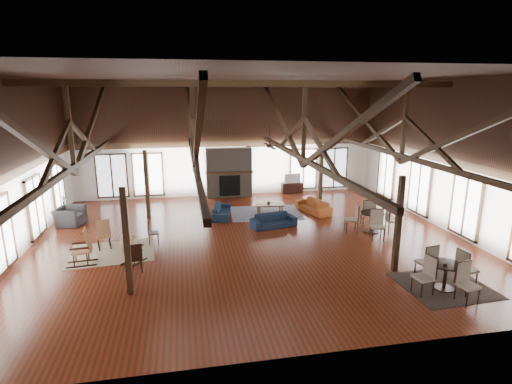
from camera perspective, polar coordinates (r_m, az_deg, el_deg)
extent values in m
plane|color=maroon|center=(15.32, -0.81, -6.82)|extent=(16.00, 16.00, 0.00)
cube|color=black|center=(14.32, -0.90, 16.22)|extent=(16.00, 14.00, 0.02)
cube|color=white|center=(21.38, -4.07, 7.44)|extent=(16.00, 0.02, 6.00)
cube|color=white|center=(7.90, 7.83, -4.28)|extent=(16.00, 0.02, 6.00)
cube|color=white|center=(15.36, -31.77, 2.73)|extent=(0.02, 14.00, 6.00)
cube|color=white|center=(17.71, 25.68, 4.70)|extent=(0.02, 14.00, 6.00)
cube|color=black|center=(14.31, -0.90, 15.22)|extent=(15.60, 0.18, 0.22)
cube|color=black|center=(14.75, -24.54, 3.38)|extent=(0.16, 13.70, 0.18)
cube|color=black|center=(14.59, -25.08, 8.59)|extent=(0.14, 0.14, 2.70)
cube|color=black|center=(18.00, -22.36, 9.26)|extent=(0.15, 7.07, 3.12)
cube|color=black|center=(11.25, -29.27, 6.21)|extent=(0.15, 7.07, 3.12)
cube|color=black|center=(14.31, -8.79, 4.20)|extent=(0.16, 13.70, 0.18)
cube|color=black|center=(14.15, -9.00, 9.59)|extent=(0.14, 0.14, 2.70)
cube|color=black|center=(17.65, -9.36, 10.04)|extent=(0.15, 7.07, 3.12)
cube|color=black|center=(10.68, -8.35, 7.52)|extent=(0.15, 7.07, 3.12)
cube|color=black|center=(14.97, 6.73, 4.71)|extent=(0.16, 13.70, 0.18)
cube|color=black|center=(14.82, 6.89, 9.86)|extent=(0.14, 0.14, 2.70)
cube|color=black|center=(18.19, 3.54, 10.31)|extent=(0.15, 7.07, 3.12)
cube|color=black|center=(11.55, 12.08, 7.85)|extent=(0.15, 7.07, 3.12)
cube|color=black|center=(16.60, 20.09, 4.87)|extent=(0.16, 13.70, 0.18)
cube|color=black|center=(16.46, 20.49, 9.50)|extent=(0.14, 0.14, 2.70)
cube|color=black|center=(19.55, 15.17, 10.12)|extent=(0.15, 7.07, 3.12)
cube|color=black|center=(13.59, 27.99, 7.43)|extent=(0.15, 7.07, 3.12)
cube|color=black|center=(11.42, -18.00, -6.84)|extent=(0.16, 0.16, 3.05)
cube|color=black|center=(13.01, 19.65, -4.41)|extent=(0.16, 0.16, 3.05)
cube|color=black|center=(18.11, -15.35, 1.01)|extent=(0.16, 0.16, 3.05)
cube|color=black|center=(19.15, 9.24, 2.03)|extent=(0.16, 0.16, 3.05)
cube|color=brown|center=(21.33, -3.89, 2.80)|extent=(2.40, 0.62, 2.60)
cube|color=black|center=(21.16, -3.76, 0.91)|extent=(1.10, 0.06, 1.10)
cube|color=#321E0F|center=(21.05, -3.80, 2.79)|extent=(2.50, 0.20, 0.12)
cylinder|color=black|center=(13.50, 1.97, 8.05)|extent=(0.04, 0.04, 0.70)
cylinder|color=black|center=(13.54, 1.96, 6.58)|extent=(0.20, 0.20, 0.10)
cube|color=black|center=(13.64, 3.82, 6.62)|extent=(0.70, 0.12, 0.02)
cube|color=black|center=(13.97, 1.56, 6.82)|extent=(0.12, 0.70, 0.02)
cube|color=black|center=(13.45, 0.07, 6.54)|extent=(0.70, 0.12, 0.02)
cube|color=black|center=(13.10, 2.39, 6.32)|extent=(0.12, 0.70, 0.02)
imported|color=#131E34|center=(16.66, 2.53, -4.09)|extent=(1.99, 1.10, 0.55)
imported|color=#132035|center=(18.02, -4.94, -2.71)|extent=(1.95, 1.03, 0.54)
imported|color=#9D4A1E|center=(18.86, 8.21, -2.00)|extent=(2.08, 1.29, 0.57)
cube|color=brown|center=(18.33, 2.00, -1.81)|extent=(1.29, 0.72, 0.06)
cube|color=brown|center=(18.10, 0.52, -2.80)|extent=(0.06, 0.06, 0.42)
cube|color=brown|center=(18.48, 0.27, -2.43)|extent=(0.06, 0.06, 0.42)
cube|color=brown|center=(18.32, 3.73, -2.61)|extent=(0.06, 0.06, 0.42)
cube|color=brown|center=(18.70, 3.42, -2.26)|extent=(0.06, 0.06, 0.42)
imported|color=#B2B2B2|center=(18.22, 1.80, -1.53)|extent=(0.21, 0.21, 0.17)
imported|color=#2A2A2C|center=(18.62, -25.06, -3.14)|extent=(1.34, 1.23, 0.75)
cube|color=black|center=(19.46, -25.64, -2.75)|extent=(0.44, 0.44, 0.59)
cylinder|color=black|center=(19.34, -25.78, -1.42)|extent=(0.08, 0.08, 0.35)
cone|color=white|center=(19.28, -25.86, -0.75)|extent=(0.31, 0.31, 0.25)
cube|color=#A56B3E|center=(15.56, -20.96, -5.86)|extent=(0.56, 0.55, 0.05)
cube|color=#A56B3E|center=(15.26, -20.99, -4.98)|extent=(0.50, 0.29, 0.67)
cube|color=black|center=(15.68, -21.54, -7.26)|extent=(0.26, 0.81, 0.05)
cube|color=black|center=(15.70, -20.13, -7.10)|extent=(0.26, 0.81, 0.05)
cube|color=#A56B3E|center=(13.86, -17.13, -8.04)|extent=(0.62, 0.62, 0.05)
cube|color=#A56B3E|center=(13.61, -17.83, -7.10)|extent=(0.47, 0.41, 0.65)
cube|color=black|center=(14.12, -17.59, -9.29)|extent=(0.52, 0.67, 0.05)
cube|color=black|center=(13.87, -16.45, -9.63)|extent=(0.52, 0.67, 0.05)
cube|color=#A56B3E|center=(14.24, -23.75, -7.76)|extent=(0.56, 0.58, 0.06)
cube|color=#A56B3E|center=(14.08, -22.92, -6.33)|extent=(0.26, 0.55, 0.76)
cube|color=black|center=(14.19, -23.68, -9.71)|extent=(0.94, 0.15, 0.06)
cube|color=black|center=(14.60, -23.49, -9.03)|extent=(0.94, 0.15, 0.06)
cube|color=black|center=(15.29, -14.45, -5.68)|extent=(0.43, 0.43, 0.05)
cube|color=black|center=(15.20, -15.17, -4.84)|extent=(0.08, 0.39, 0.51)
cylinder|color=black|center=(15.36, -14.41, -6.41)|extent=(0.03, 0.03, 0.41)
cube|color=black|center=(13.12, -16.88, -9.08)|extent=(0.49, 0.49, 0.05)
cube|color=black|center=(12.84, -16.88, -8.30)|extent=(0.41, 0.12, 0.54)
cylinder|color=black|center=(13.20, -16.81, -9.97)|extent=(0.03, 0.03, 0.44)
cylinder|color=black|center=(12.62, 25.59, -9.30)|extent=(0.89, 0.89, 0.04)
cylinder|color=black|center=(12.76, 25.41, -10.82)|extent=(0.10, 0.10, 0.74)
cylinder|color=black|center=(12.91, 25.23, -12.31)|extent=(0.54, 0.54, 0.04)
cylinder|color=black|center=(16.53, 16.33, -2.88)|extent=(0.94, 0.94, 0.04)
cylinder|color=black|center=(16.65, 16.24, -4.17)|extent=(0.10, 0.10, 0.78)
cylinder|color=black|center=(16.77, 16.15, -5.44)|extent=(0.57, 0.57, 0.04)
imported|color=#B2B2B2|center=(12.55, 25.38, -9.08)|extent=(0.13, 0.13, 0.09)
imported|color=#B2B2B2|center=(16.54, 16.60, -2.64)|extent=(0.17, 0.17, 0.10)
cube|color=black|center=(22.29, 5.16, 0.61)|extent=(1.15, 0.43, 0.57)
imported|color=#B2B2B2|center=(22.17, 5.15, 1.98)|extent=(0.92, 0.21, 0.53)
cube|color=tan|center=(15.00, -19.89, -8.15)|extent=(3.03, 2.48, 0.01)
cube|color=#191F48|center=(18.58, 1.37, -3.00)|extent=(3.35, 2.60, 0.01)
cube|color=black|center=(13.09, 25.26, -12.01)|extent=(2.52, 2.31, 0.01)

